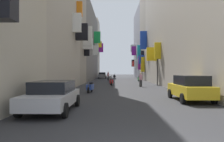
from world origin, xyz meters
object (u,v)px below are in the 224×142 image
object	(u,v)px
parked_car_yellow	(190,88)
scooter_white	(111,79)
scooter_blue	(90,87)
parked_car_silver	(52,95)
scooter_red	(111,81)
scooter_green	(139,79)
scooter_black	(114,76)
traffic_light_near_corner	(157,62)
pedestrian_near_left	(108,76)
parked_car_grey	(102,75)
pedestrian_crossing	(141,80)

from	to	relation	value
parked_car_yellow	scooter_white	xyz separation A→B (m)	(-5.25, 24.05, -0.35)
scooter_blue	parked_car_silver	bearing A→B (deg)	-95.48
scooter_red	scooter_green	world-z (taller)	same
parked_car_silver	scooter_black	size ratio (longest dim) A/B	2.16
scooter_black	traffic_light_near_corner	world-z (taller)	traffic_light_near_corner
scooter_white	scooter_blue	size ratio (longest dim) A/B	0.94
parked_car_yellow	scooter_green	distance (m)	23.95
parked_car_yellow	parked_car_silver	distance (m)	8.25
scooter_black	pedestrian_near_left	bearing A→B (deg)	-96.49
scooter_white	scooter_green	distance (m)	4.90
parked_car_grey	scooter_black	size ratio (longest dim) A/B	1.97
traffic_light_near_corner	parked_car_grey	bearing A→B (deg)	108.75
parked_car_grey	pedestrian_crossing	bearing A→B (deg)	-77.42
parked_car_silver	traffic_light_near_corner	bearing A→B (deg)	64.32
parked_car_grey	pedestrian_near_left	world-z (taller)	pedestrian_near_left
scooter_white	scooter_blue	distance (m)	19.04
scooter_green	scooter_red	bearing A→B (deg)	-116.04
scooter_green	scooter_black	bearing A→B (deg)	105.42
scooter_blue	scooter_green	bearing A→B (deg)	71.42
scooter_black	pedestrian_near_left	size ratio (longest dim) A/B	1.22
pedestrian_near_left	scooter_black	bearing A→B (deg)	83.51
pedestrian_crossing	traffic_light_near_corner	bearing A→B (deg)	42.26
scooter_black	parked_car_grey	bearing A→B (deg)	-150.36
parked_car_yellow	parked_car_silver	xyz separation A→B (m)	(-7.51, -3.41, -0.08)
parked_car_grey	scooter_white	world-z (taller)	parked_car_grey
scooter_green	parked_car_yellow	bearing A→B (deg)	-89.16
scooter_white	scooter_black	xyz separation A→B (m)	(0.66, 15.28, 0.00)
scooter_red	parked_car_silver	bearing A→B (deg)	-97.94
scooter_red	pedestrian_near_left	world-z (taller)	pedestrian_near_left
parked_car_yellow	traffic_light_near_corner	xyz separation A→B (m)	(0.70, 13.67, 2.07)
scooter_red	scooter_white	size ratio (longest dim) A/B	1.07
parked_car_grey	pedestrian_near_left	bearing A→B (deg)	-79.84
traffic_light_near_corner	pedestrian_near_left	bearing A→B (deg)	113.64
parked_car_yellow	parked_car_grey	distance (m)	38.43
scooter_green	pedestrian_crossing	xyz separation A→B (m)	(-1.27, -12.38, 0.33)
scooter_red	scooter_green	xyz separation A→B (m)	(4.68, 9.59, -0.00)
scooter_red	scooter_blue	distance (m)	9.45
parked_car_grey	scooter_red	distance (m)	23.47
pedestrian_near_left	parked_car_grey	bearing A→B (deg)	100.16
scooter_red	traffic_light_near_corner	distance (m)	6.26
parked_car_grey	scooter_red	bearing A→B (deg)	-84.08
parked_car_yellow	pedestrian_near_left	distance (m)	29.15
parked_car_silver	pedestrian_crossing	bearing A→B (deg)	68.51
scooter_green	traffic_light_near_corner	xyz separation A→B (m)	(1.05, -10.27, 2.41)
parked_car_grey	scooter_black	world-z (taller)	parked_car_grey
pedestrian_crossing	traffic_light_near_corner	distance (m)	3.76
parked_car_grey	scooter_green	distance (m)	15.48
scooter_black	traffic_light_near_corner	xyz separation A→B (m)	(5.29, -25.66, 2.41)
scooter_white	scooter_green	size ratio (longest dim) A/B	0.99
scooter_red	pedestrian_near_left	distance (m)	14.23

